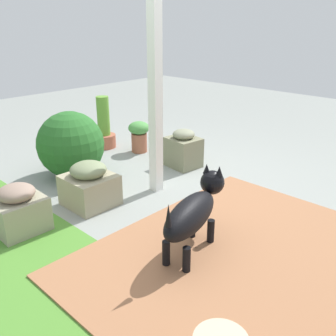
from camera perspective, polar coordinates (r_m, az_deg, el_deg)
The scene contains 10 objects.
ground_plane at distance 3.77m, azimuth 1.00°, elevation -4.45°, with size 12.00×12.00×0.00m, color gray.
brick_path at distance 2.95m, azimuth 10.23°, elevation -12.72°, with size 1.80×2.40×0.02m, color #A16A46.
porch_pillar at distance 3.64m, azimuth -1.93°, elevation 11.43°, with size 0.10×0.10×2.02m, color white.
stone_planter_nearest at distance 4.48m, azimuth 2.32°, elevation 2.80°, with size 0.40×0.36×0.45m.
stone_planter_mid at distance 3.63m, azimuth -11.68°, elevation -2.55°, with size 0.45×0.43×0.43m.
stone_planter_far at distance 3.37m, azimuth -21.46°, elevation -5.83°, with size 0.38×0.41×0.41m.
round_shrub at distance 4.29m, azimuth -14.37°, elevation 3.41°, with size 0.73×0.73×0.73m, color #266225.
terracotta_pot_tall at distance 5.23m, azimuth -9.56°, elevation 5.76°, with size 0.30×0.30×0.69m.
terracotta_pot_broad at distance 4.99m, azimuth -4.36°, elevation 5.03°, with size 0.28×0.28×0.41m.
dog at distance 2.81m, azimuth 3.88°, elevation -6.43°, with size 0.40×0.85×0.58m.
Camera 1 is at (-2.29, 2.49, 1.66)m, focal length 40.68 mm.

